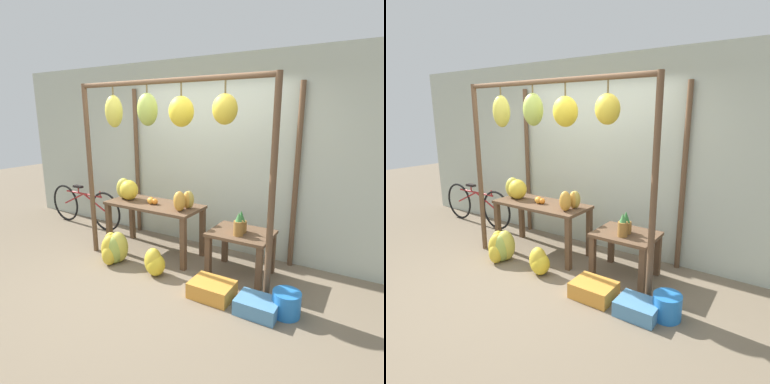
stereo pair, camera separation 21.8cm
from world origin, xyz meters
The scene contains 15 objects.
ground_plane centered at (0.00, 0.00, 0.00)m, with size 20.00×20.00×0.00m, color #756651.
shop_wall_back centered at (0.00, 1.44, 1.40)m, with size 8.00×0.08×2.80m.
stall_awning centered at (0.01, 0.50, 1.80)m, with size 2.71×1.18×2.40m.
display_table_main centered at (-0.51, 0.75, 0.63)m, with size 1.42×0.61×0.75m.
display_table_side centered at (0.84, 0.76, 0.45)m, with size 0.76×0.59×0.58m.
banana_pile_on_table centered at (-1.01, 0.74, 0.90)m, with size 0.46×0.39×0.31m.
orange_pile centered at (-0.53, 0.72, 0.80)m, with size 0.20×0.16×0.09m.
pineapple_cluster centered at (0.84, 0.70, 0.69)m, with size 0.15×0.26×0.29m.
banana_pile_ground_left centered at (-0.80, 0.18, 0.20)m, with size 0.39×0.40×0.43m.
banana_pile_ground_right centered at (-0.10, 0.19, 0.16)m, with size 0.37×0.32×0.35m.
fruit_crate_white centered at (0.77, 0.11, 0.09)m, with size 0.48×0.36×0.18m.
blue_bucket centered at (1.58, 0.19, 0.13)m, with size 0.29×0.29×0.26m.
parked_bicycle centered at (-2.35, 1.04, 0.37)m, with size 1.78×0.08×0.74m.
papaya_pile centered at (0.01, 0.71, 0.88)m, with size 0.25×0.37×0.27m.
fruit_crate_purple centered at (1.32, 0.07, 0.08)m, with size 0.43×0.32×0.16m.
Camera 1 is at (2.24, -2.79, 2.00)m, focal length 30.00 mm.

